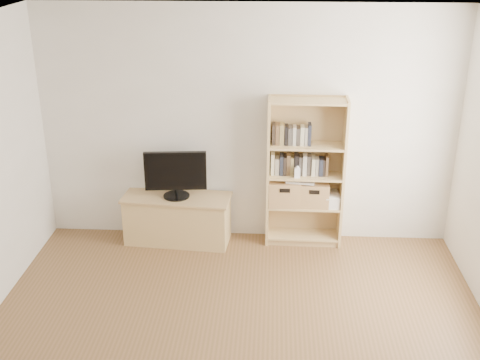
# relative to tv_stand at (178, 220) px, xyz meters

# --- Properties ---
(back_wall) EXTENTS (4.50, 0.02, 2.60)m
(back_wall) POSITION_rel_tv_stand_xyz_m (0.76, 0.21, 1.04)
(back_wall) COLOR silver
(back_wall) RESTS_ON floor
(ceiling) EXTENTS (4.50, 5.00, 0.01)m
(ceiling) POSITION_rel_tv_stand_xyz_m (0.76, -2.29, 2.34)
(ceiling) COLOR white
(ceiling) RESTS_ON back_wall
(tv_stand) EXTENTS (1.17, 0.52, 0.52)m
(tv_stand) POSITION_rel_tv_stand_xyz_m (0.00, 0.00, 0.00)
(tv_stand) COLOR tan
(tv_stand) RESTS_ON floor
(bookshelf) EXTENTS (0.83, 0.31, 1.66)m
(bookshelf) POSITION_rel_tv_stand_xyz_m (1.40, 0.07, 0.57)
(bookshelf) COLOR tan
(bookshelf) RESTS_ON floor
(television) EXTENTS (0.67, 0.12, 0.53)m
(television) POSITION_rel_tv_stand_xyz_m (0.00, 0.00, 0.55)
(television) COLOR black
(television) RESTS_ON tv_stand
(books_row_mid) EXTENTS (0.89, 0.21, 0.24)m
(books_row_mid) POSITION_rel_tv_stand_xyz_m (1.40, 0.08, 0.67)
(books_row_mid) COLOR beige
(books_row_mid) RESTS_ON bookshelf
(books_row_upper) EXTENTS (0.37, 0.14, 0.20)m
(books_row_upper) POSITION_rel_tv_stand_xyz_m (1.22, 0.09, 0.99)
(books_row_upper) COLOR beige
(books_row_upper) RESTS_ON bookshelf
(baby_monitor) EXTENTS (0.06, 0.05, 0.11)m
(baby_monitor) POSITION_rel_tv_stand_xyz_m (1.31, -0.02, 0.61)
(baby_monitor) COLOR white
(baby_monitor) RESTS_ON bookshelf
(basket_left) EXTENTS (0.35, 0.29, 0.28)m
(basket_left) POSITION_rel_tv_stand_xyz_m (1.18, 0.06, 0.34)
(basket_left) COLOR tan
(basket_left) RESTS_ON bookshelf
(basket_right) EXTENTS (0.33, 0.28, 0.27)m
(basket_right) POSITION_rel_tv_stand_xyz_m (1.50, 0.06, 0.33)
(basket_right) COLOR tan
(basket_right) RESTS_ON bookshelf
(laptop) EXTENTS (0.33, 0.25, 0.02)m
(laptop) POSITION_rel_tv_stand_xyz_m (1.36, 0.06, 0.49)
(laptop) COLOR white
(laptop) RESTS_ON basket_left
(magazine_stack) EXTENTS (0.19, 0.26, 0.12)m
(magazine_stack) POSITION_rel_tv_stand_xyz_m (1.69, 0.06, 0.26)
(magazine_stack) COLOR silver
(magazine_stack) RESTS_ON bookshelf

